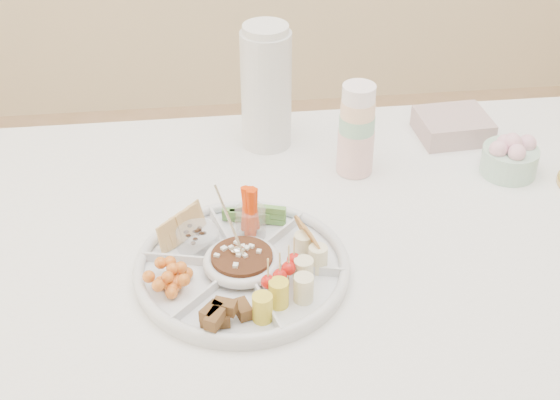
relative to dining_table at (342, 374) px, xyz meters
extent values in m
cube|color=white|center=(0.00, 0.00, 0.00)|extent=(1.52, 1.02, 0.76)
cylinder|color=white|center=(-0.21, -0.08, 0.40)|extent=(0.46, 0.46, 0.04)
cylinder|color=#3F2718|center=(-0.21, -0.08, 0.41)|extent=(0.13, 0.13, 0.04)
cylinder|color=#ACC3A2|center=(0.05, 0.23, 0.49)|extent=(0.10, 0.10, 0.21)
cylinder|color=silver|center=(-0.12, 0.37, 0.52)|extent=(0.13, 0.13, 0.29)
cylinder|color=silver|center=(0.38, 0.19, 0.42)|extent=(0.15, 0.15, 0.09)
cube|color=#BC9B9A|center=(0.31, 0.35, 0.41)|extent=(0.17, 0.15, 0.05)
camera|label=1|loc=(-0.27, -1.16, 1.29)|focal=50.00mm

